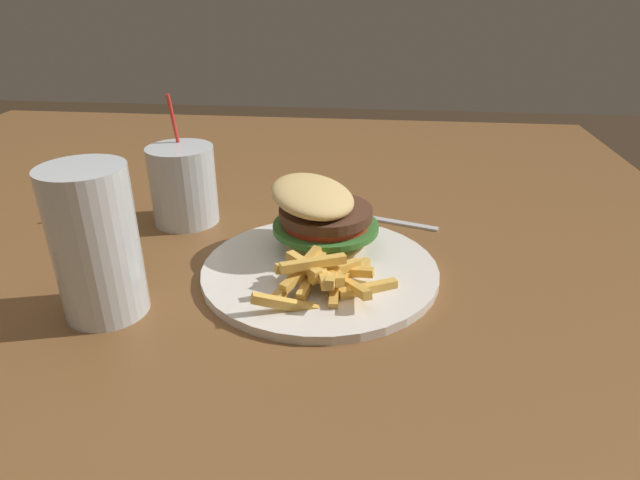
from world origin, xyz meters
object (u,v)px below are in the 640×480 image
at_px(meal_plate_near, 321,240).
at_px(juice_glass, 184,188).
at_px(spoon, 342,209).
at_px(beer_glass, 96,247).

xyz_separation_m(meal_plate_near, juice_glass, (0.10, 0.19, 0.02)).
bearing_deg(spoon, meal_plate_near, 102.25).
bearing_deg(juice_glass, spoon, -77.56).
distance_m(meal_plate_near, spoon, 0.15).
relative_size(meal_plate_near, spoon, 1.54).
bearing_deg(juice_glass, meal_plate_near, -117.67).
xyz_separation_m(beer_glass, spoon, (0.27, -0.21, -0.06)).
distance_m(beer_glass, juice_glass, 0.22).
bearing_deg(juice_glass, beer_glass, 178.62).
bearing_deg(meal_plate_near, juice_glass, 62.33).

